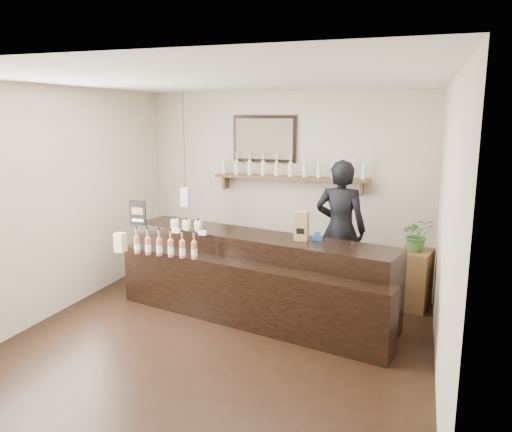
{
  "coord_description": "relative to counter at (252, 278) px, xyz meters",
  "views": [
    {
      "loc": [
        2.01,
        -4.99,
        2.45
      ],
      "look_at": [
        0.1,
        0.7,
        1.23
      ],
      "focal_mm": 35.0,
      "sensor_mm": 36.0,
      "label": 1
    }
  ],
  "objects": [
    {
      "name": "back_wall_decor",
      "position": [
        -0.26,
        1.8,
        1.29
      ],
      "size": [
        2.66,
        0.96,
        1.69
      ],
      "color": "brown",
      "rests_on": "ground"
    },
    {
      "name": "shopkeeper",
      "position": [
        0.91,
        0.98,
        0.59
      ],
      "size": [
        0.81,
        0.56,
        2.12
      ],
      "primitive_type": "imported",
      "rotation": [
        0.0,
        0.0,
        3.07
      ],
      "color": "black",
      "rests_on": "ground"
    },
    {
      "name": "promo_sign",
      "position": [
        -1.66,
        0.13,
        0.69
      ],
      "size": [
        0.24,
        0.02,
        0.34
      ],
      "color": "black",
      "rests_on": "counter"
    },
    {
      "name": "side_cabinet",
      "position": [
        1.9,
        0.89,
        -0.09
      ],
      "size": [
        0.48,
        0.58,
        0.75
      ],
      "color": "brown",
      "rests_on": "ground"
    },
    {
      "name": "room_shell",
      "position": [
        -0.1,
        -0.57,
        1.24
      ],
      "size": [
        5.0,
        5.0,
        5.0
      ],
      "color": "beige",
      "rests_on": "ground"
    },
    {
      "name": "counter",
      "position": [
        0.0,
        0.0,
        0.0
      ],
      "size": [
        3.6,
        1.72,
        1.16
      ],
      "color": "black",
      "rests_on": "ground"
    },
    {
      "name": "paper_bag",
      "position": [
        0.6,
        0.04,
        0.7
      ],
      "size": [
        0.16,
        0.12,
        0.34
      ],
      "color": "olive",
      "rests_on": "counter"
    },
    {
      "name": "potted_plant",
      "position": [
        1.9,
        0.89,
        0.5
      ],
      "size": [
        0.45,
        0.42,
        0.42
      ],
      "primitive_type": "imported",
      "rotation": [
        0.0,
        0.0,
        0.27
      ],
      "color": "#366729",
      "rests_on": "side_cabinet"
    },
    {
      "name": "tape_dispenser",
      "position": [
        0.78,
        0.09,
        0.57
      ],
      "size": [
        0.12,
        0.05,
        0.1
      ],
      "color": "blue",
      "rests_on": "counter"
    },
    {
      "name": "ground",
      "position": [
        -0.1,
        -0.57,
        -0.47
      ],
      "size": [
        5.0,
        5.0,
        0.0
      ],
      "primitive_type": "plane",
      "color": "black",
      "rests_on": "ground"
    }
  ]
}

